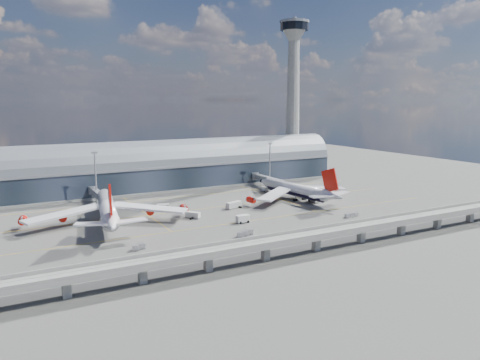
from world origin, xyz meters
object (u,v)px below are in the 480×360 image
service_truck_1 (243,219)px  service_truck_2 (234,205)px  control_tower (293,98)px  cargo_train_2 (351,215)px  cargo_train_0 (139,247)px  cargo_train_1 (245,233)px  service_truck_0 (193,215)px  floodlight_mast_left (96,176)px  service_truck_5 (163,207)px  airliner_right (297,190)px  service_truck_3 (314,199)px  service_truck_4 (264,189)px  floodlight_mast_right (270,163)px  airliner_left (107,209)px

service_truck_1 → service_truck_2: (8.92, 25.17, -0.06)m
control_tower → cargo_train_2: size_ratio=14.36×
control_tower → cargo_train_0: bearing=-141.7°
service_truck_1 → cargo_train_1: size_ratio=0.69×
service_truck_0 → cargo_train_0: service_truck_0 is taller
floodlight_mast_left → service_truck_5: (24.07, -28.35, -12.22)m
airliner_right → service_truck_3: (4.18, -8.41, -3.45)m
service_truck_1 → service_truck_2: bearing=-20.7°
service_truck_4 → cargo_train_1: bearing=-130.0°
service_truck_0 → cargo_train_0: size_ratio=1.21×
service_truck_3 → floodlight_mast_left: bearing=156.5°
floodlight_mast_right → service_truck_0: floodlight_mast_right is taller
floodlight_mast_right → cargo_train_0: bearing=-141.9°
control_tower → cargo_train_1: 156.38m
service_truck_4 → service_truck_5: (-64.66, -15.63, 0.15)m
airliner_right → service_truck_5: 68.82m
airliner_left → service_truck_1: size_ratio=12.52×
service_truck_5 → service_truck_2: bearing=-90.2°
airliner_right → service_truck_5: size_ratio=10.10×
service_truck_5 → cargo_train_0: (-26.54, -52.11, -0.50)m
service_truck_2 → service_truck_5: 33.12m
airliner_left → cargo_train_2: size_ratio=9.90×
floodlight_mast_left → service_truck_5: size_ratio=4.20×
control_tower → service_truck_5: control_tower is taller
floodlight_mast_right → airliner_right: (-8.11, -39.49, -8.55)m
floodlight_mast_right → service_truck_4: 21.02m
control_tower → cargo_train_0: size_ratio=19.08×
service_truck_3 → service_truck_5: size_ratio=1.10×
cargo_train_2 → airliner_right: bearing=3.7°
floodlight_mast_right → service_truck_0: (-69.57, -49.21, -12.22)m
airliner_left → service_truck_1: bearing=-16.9°
cargo_train_2 → control_tower: bearing=-18.1°
airliner_left → cargo_train_0: airliner_left is taller
cargo_train_0 → airliner_left: bearing=18.9°
control_tower → service_truck_3: (-38.93, -75.90, -50.00)m
airliner_left → airliner_right: airliner_left is taller
floodlight_mast_right → service_truck_2: size_ratio=2.95×
service_truck_5 → cargo_train_0: size_ratio=1.13×
floodlight_mast_right → service_truck_1: floodlight_mast_right is taller
airliner_right → cargo_train_2: 40.94m
service_truck_1 → cargo_train_1: service_truck_1 is taller
service_truck_2 → cargo_train_2: (37.30, -39.20, -0.75)m
service_truck_0 → cargo_train_1: bearing=-115.9°
airliner_left → service_truck_5: bearing=34.3°
service_truck_1 → service_truck_5: (-21.69, 37.83, -0.23)m
floodlight_mast_left → service_truck_2: size_ratio=2.95×
service_truck_4 → cargo_train_1: service_truck_4 is taller
airliner_right → service_truck_3: bearing=-69.8°
airliner_left → service_truck_0: airliner_left is taller
floodlight_mast_right → cargo_train_2: floodlight_mast_right is taller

